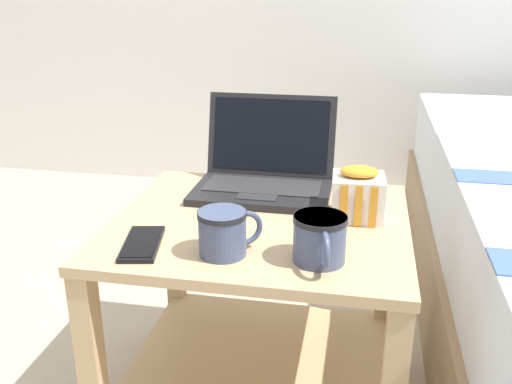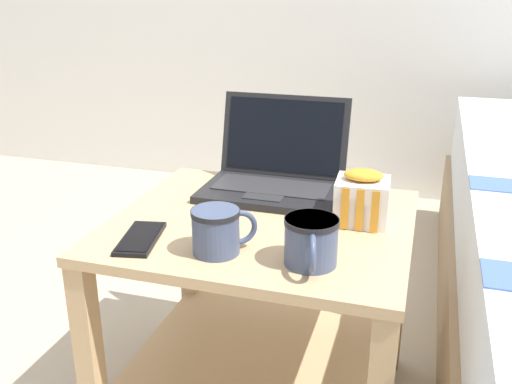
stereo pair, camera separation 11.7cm
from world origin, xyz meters
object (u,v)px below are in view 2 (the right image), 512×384
(mug_front_left, at_px, (311,239))
(cell_phone, at_px, (140,238))
(snack_bag, at_px, (362,199))
(laptop, at_px, (275,173))
(mug_front_right, at_px, (217,229))

(mug_front_left, distance_m, cell_phone, 0.35)
(snack_bag, bearing_deg, mug_front_left, -105.43)
(mug_front_left, bearing_deg, snack_bag, 74.57)
(laptop, distance_m, mug_front_left, 0.40)
(laptop, height_order, snack_bag, laptop)
(snack_bag, relative_size, cell_phone, 0.71)
(laptop, distance_m, mug_front_right, 0.36)
(mug_front_right, distance_m, cell_phone, 0.17)
(laptop, bearing_deg, mug_front_right, -92.06)
(snack_bag, bearing_deg, laptop, 149.63)
(cell_phone, bearing_deg, snack_bag, 29.06)
(snack_bag, xyz_separation_m, cell_phone, (-0.41, -0.23, -0.05))
(mug_front_right, xyz_separation_m, snack_bag, (0.24, 0.23, 0.00))
(mug_front_left, xyz_separation_m, snack_bag, (0.06, 0.23, 0.00))
(mug_front_left, distance_m, snack_bag, 0.23)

